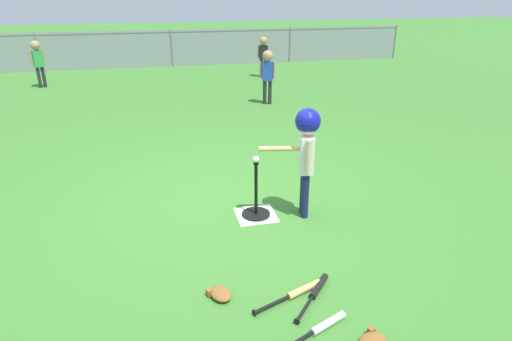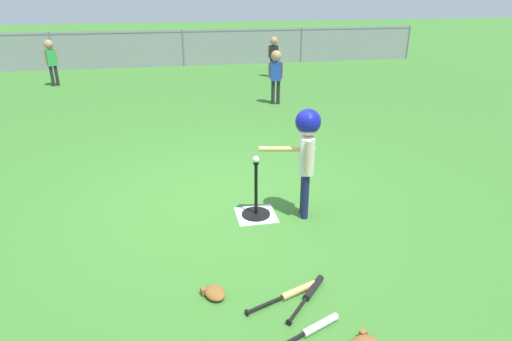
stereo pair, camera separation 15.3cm
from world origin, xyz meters
TOP-DOWN VIEW (x-y plane):
  - ground_plane at (0.00, 0.00)m, footprint 60.00×60.00m
  - home_plate at (0.33, -0.44)m, footprint 0.44×0.44m
  - batting_tee at (0.33, -0.44)m, footprint 0.32×0.32m
  - baseball_on_tee at (0.33, -0.44)m, footprint 0.07×0.07m
  - batter_child at (0.85, -0.55)m, footprint 0.64×0.35m
  - fielder_deep_right at (2.44, 7.48)m, footprint 0.32×0.22m
  - fielder_deep_center at (-3.46, 7.45)m, footprint 0.32×0.23m
  - fielder_deep_left at (1.75, 4.44)m, footprint 0.33×0.23m
  - spare_bat_silver at (0.39, -2.29)m, footprint 0.64×0.31m
  - spare_bat_wood at (0.35, -1.86)m, footprint 0.66×0.29m
  - spare_bat_black at (0.50, -1.88)m, footprint 0.47×0.51m
  - glove_by_plate at (0.70, -2.50)m, footprint 0.26×0.23m
  - glove_near_bats at (-0.29, -1.74)m, footprint 0.23×0.26m
  - outfield_fence at (0.00, 9.93)m, footprint 16.06×0.06m

SIDE VIEW (x-z plane):
  - ground_plane at x=0.00m, z-range 0.00..0.00m
  - home_plate at x=0.33m, z-range 0.00..0.01m
  - spare_bat_wood at x=0.35m, z-range 0.00..0.06m
  - spare_bat_silver at x=0.39m, z-range 0.00..0.06m
  - spare_bat_black at x=0.50m, z-range 0.00..0.06m
  - glove_by_plate at x=0.70m, z-range 0.00..0.07m
  - glove_near_bats at x=-0.29m, z-range 0.00..0.07m
  - batting_tee at x=0.33m, z-range -0.22..0.42m
  - outfield_fence at x=0.00m, z-range 0.04..1.19m
  - baseball_on_tee at x=0.33m, z-range 0.64..0.72m
  - fielder_deep_right at x=2.44m, z-range 0.16..1.28m
  - fielder_deep_left at x=1.75m, z-range 0.17..1.32m
  - fielder_deep_center at x=-3.46m, z-range 0.17..1.34m
  - batter_child at x=0.85m, z-range 0.26..1.50m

